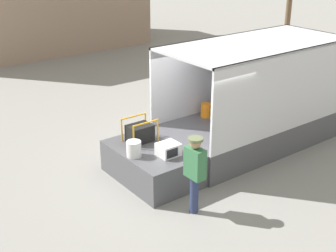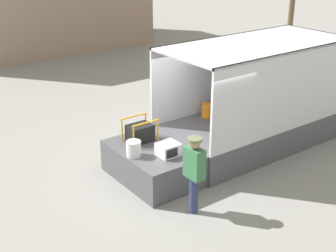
{
  "view_description": "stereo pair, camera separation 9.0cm",
  "coord_description": "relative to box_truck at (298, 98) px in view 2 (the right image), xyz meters",
  "views": [
    {
      "loc": [
        -6.29,
        -7.96,
        5.37
      ],
      "look_at": [
        -0.46,
        -0.2,
        1.31
      ],
      "focal_mm": 50.0,
      "sensor_mm": 36.0,
      "label": 1
    },
    {
      "loc": [
        -6.22,
        -8.01,
        5.37
      ],
      "look_at": [
        -0.46,
        -0.2,
        1.31
      ],
      "focal_mm": 50.0,
      "sensor_mm": 36.0,
      "label": 2
    }
  ],
  "objects": [
    {
      "name": "worker_person",
      "position": [
        -5.27,
        -1.7,
        0.1
      ],
      "size": [
        0.3,
        0.44,
        1.68
      ],
      "color": "navy",
      "rests_on": "ground"
    },
    {
      "name": "box_truck",
      "position": [
        0.0,
        0.0,
        0.0
      ],
      "size": [
        7.31,
        2.33,
        2.78
      ],
      "color": "white",
      "rests_on": "ground"
    },
    {
      "name": "orange_bucket",
      "position": [
        -5.66,
        -0.08,
        0.02
      ],
      "size": [
        0.33,
        0.33,
        0.36
      ],
      "color": "silver",
      "rests_on": "tailgate_deck"
    },
    {
      "name": "microwave",
      "position": [
        -5.03,
        -0.5,
        -0.02
      ],
      "size": [
        0.46,
        0.42,
        0.28
      ],
      "color": "white",
      "rests_on": "tailgate_deck"
    },
    {
      "name": "tailgate_deck",
      "position": [
        -5.11,
        -0.0,
        -0.54
      ],
      "size": [
        1.51,
        2.21,
        0.76
      ],
      "primitive_type": "cube",
      "color": "#4C4C51",
      "rests_on": "ground"
    },
    {
      "name": "portable_generator",
      "position": [
        -5.09,
        0.51,
        0.06
      ],
      "size": [
        0.71,
        0.55,
        0.57
      ],
      "color": "black",
      "rests_on": "tailgate_deck"
    },
    {
      "name": "ground_plane",
      "position": [
        -4.36,
        -0.0,
        -0.92
      ],
      "size": [
        160.0,
        160.0,
        0.0
      ],
      "primitive_type": "plane",
      "color": "gray"
    }
  ]
}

